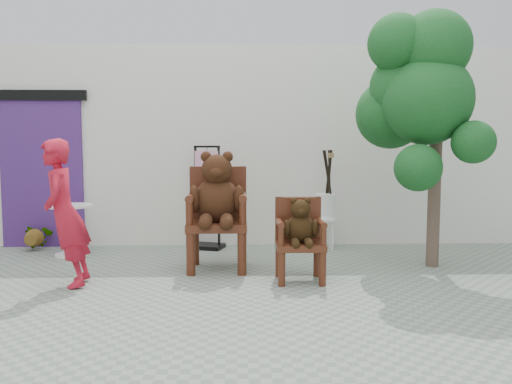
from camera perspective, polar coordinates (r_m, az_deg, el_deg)
The scene contains 11 objects.
ground_plane at distance 5.16m, azimuth -1.22°, elevation -11.67°, with size 60.00×60.00×0.00m, color gray.
back_wall at distance 8.04m, azimuth -1.48°, elevation 5.20°, with size 9.00×1.00×3.00m, color silver.
doorway at distance 8.08m, azimuth -23.27°, elevation 2.41°, with size 1.40×0.11×2.33m.
chair_big at distance 6.07m, azimuth -4.46°, elevation -1.15°, with size 0.71×0.76×1.44m.
chair_small at distance 5.59m, azimuth 5.03°, elevation -4.45°, with size 0.53×0.51×0.94m.
person at distance 5.69m, azimuth -21.00°, elevation -2.32°, with size 0.57×0.38×1.57m, color red.
cafe_table at distance 7.32m, azimuth -20.42°, elevation -3.44°, with size 0.60×0.60×0.70m.
display_stand at distance 7.36m, azimuth -5.59°, elevation -1.96°, with size 0.54×0.47×1.51m.
stool_bucket at distance 7.36m, azimuth 8.02°, elevation -1.53°, with size 0.32×0.32×1.45m.
tree at distance 6.40m, azimuth 17.60°, elevation 10.46°, with size 1.37×1.64×3.08m.
potted_plant at distance 7.97m, azimuth -23.79°, elevation -4.47°, with size 0.40×0.34×0.44m, color #0F3819.
Camera 1 is at (-0.05, -4.94, 1.49)m, focal length 35.00 mm.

